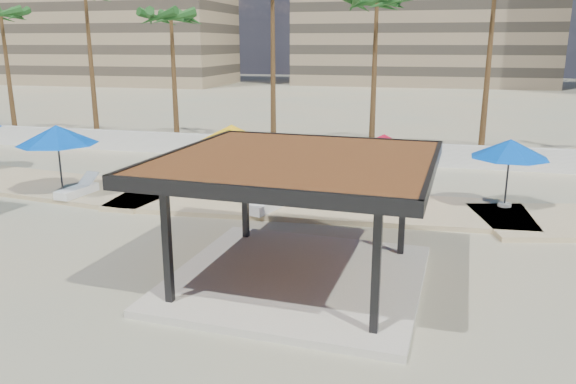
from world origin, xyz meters
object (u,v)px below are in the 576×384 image
object	(u,v)px
lounger_a	(78,190)
lounger_c	(394,189)
umbrella_c	(384,143)
pavilion_central	(297,208)
lounger_b	(268,204)

from	to	relation	value
lounger_a	lounger_c	size ratio (longest dim) A/B	0.86
umbrella_c	lounger_c	xyz separation A→B (m)	(0.45, 0.63, -2.00)
pavilion_central	lounger_b	bearing A→B (deg)	116.81
umbrella_c	lounger_a	bearing A→B (deg)	-167.13
umbrella_c	lounger_a	size ratio (longest dim) A/B	1.42
umbrella_c	lounger_b	distance (m)	5.27
lounger_a	lounger_c	distance (m)	13.08
pavilion_central	lounger_c	xyz separation A→B (m)	(1.91, 9.21, -1.67)
pavilion_central	lounger_b	size ratio (longest dim) A/B	3.08
lounger_b	lounger_c	world-z (taller)	lounger_c
pavilion_central	lounger_a	xyz separation A→B (m)	(-10.71, 5.81, -1.70)
pavilion_central	lounger_c	distance (m)	9.56
pavilion_central	umbrella_c	xyz separation A→B (m)	(1.46, 8.59, 0.33)
pavilion_central	lounger_b	xyz separation A→B (m)	(-2.55, 5.81, -1.68)
pavilion_central	lounger_b	distance (m)	6.56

